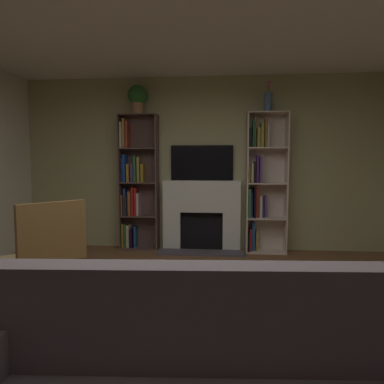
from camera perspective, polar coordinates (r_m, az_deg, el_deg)
The scene contains 10 objects.
ground_plane at distance 2.85m, azimuth -2.35°, elevation -23.76°, with size 7.02×7.02×0.00m, color brown.
wall_back_accent at distance 5.44m, azimuth 1.72°, elevation 4.74°, with size 5.81×0.06×2.71m, color tan.
fireplace at distance 5.37m, azimuth 1.61°, elevation -3.67°, with size 1.30×0.50×1.09m.
tv at distance 5.38m, azimuth 1.68°, elevation 4.88°, with size 0.97×0.06×0.55m, color black.
bookshelf_left at distance 5.49m, azimuth -9.45°, elevation 1.12°, with size 0.60×0.27×2.12m.
bookshelf_right at distance 5.32m, azimuth 11.53°, elevation 1.62°, with size 0.60×0.32×2.12m.
potted_plant at distance 5.51m, azimuth -9.07°, elevation 15.35°, with size 0.31×0.31×0.44m.
vase_with_flowers at distance 5.37m, azimuth 12.57°, elevation 14.54°, with size 0.12×0.12×0.46m.
armchair at distance 3.37m, azimuth -23.21°, elevation -9.84°, with size 0.81×0.81×1.04m.
coffee_table at distance 2.20m, azimuth 3.95°, elevation -22.83°, with size 0.94×0.51×0.39m.
Camera 1 is at (0.33, -2.48, 1.36)m, focal length 31.94 mm.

